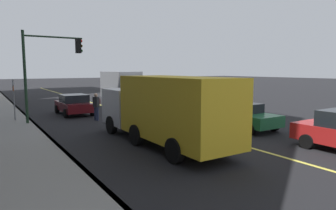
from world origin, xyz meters
TOP-DOWN VIEW (x-y plane):
  - ground at (0.00, 0.00)m, footprint 200.00×200.00m
  - sidewalk_slab at (0.00, 8.58)m, footprint 80.00×3.80m
  - curb_edge at (0.00, 6.76)m, footprint 80.00×0.16m
  - lane_stripe_center at (0.00, 0.00)m, footprint 80.00×0.16m
  - car_green at (-5.06, -2.78)m, footprint 3.88×2.07m
  - car_white at (0.78, -3.43)m, footprint 4.07×1.96m
  - car_maroon at (5.23, 3.60)m, footprint 3.98×2.04m
  - truck_yellow at (-5.71, 2.73)m, footprint 8.40×2.40m
  - truck_gray at (10.22, -2.55)m, footprint 7.08×2.54m
  - pedestrian_with_backpack at (1.88, 3.09)m, footprint 0.46×0.45m
  - traffic_light_mast at (2.31, 5.77)m, footprint 0.28×3.44m
  - street_sign_post at (3.75, 7.58)m, footprint 0.60×0.08m

SIDE VIEW (x-z plane):
  - ground at x=0.00m, z-range 0.00..0.00m
  - lane_stripe_center at x=0.00m, z-range 0.00..0.01m
  - sidewalk_slab at x=0.00m, z-range 0.00..0.15m
  - curb_edge at x=0.00m, z-range 0.00..0.15m
  - car_green at x=-5.06m, z-range 0.03..1.42m
  - car_maroon at x=5.23m, z-range 0.02..1.47m
  - car_white at x=0.78m, z-range 0.01..1.52m
  - pedestrian_with_backpack at x=1.88m, z-range 0.15..1.89m
  - street_sign_post at x=3.75m, z-range 0.24..2.89m
  - truck_yellow at x=-5.71m, z-range 0.11..3.06m
  - truck_gray at x=10.22m, z-range 0.09..3.12m
  - traffic_light_mast at x=2.31m, z-range 0.99..6.44m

